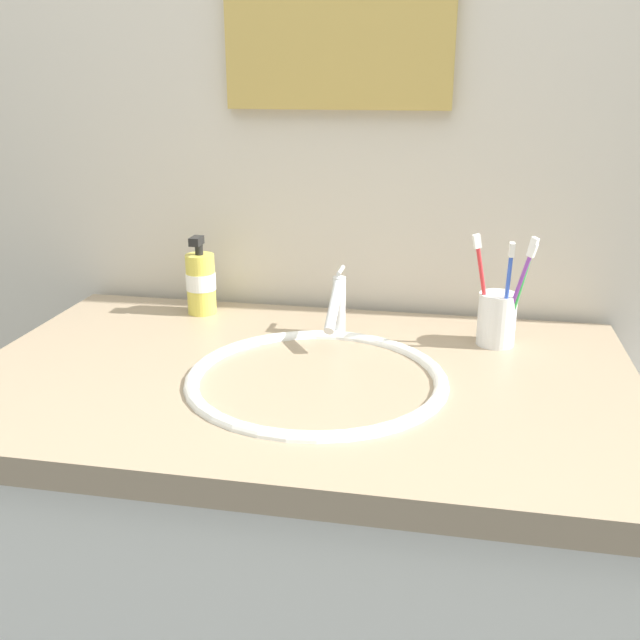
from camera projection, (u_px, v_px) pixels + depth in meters
tiled_wall_back at (340, 153)px, 1.41m from camera, size 2.28×0.04×2.40m
vanity_counter at (302, 595)px, 1.31m from camera, size 1.08×0.67×0.89m
sink_basin at (316, 403)px, 1.15m from camera, size 0.42×0.42×0.12m
faucet at (337, 304)px, 1.29m from camera, size 0.02×0.15×0.12m
toothbrush_cup at (497, 319)px, 1.27m from camera, size 0.07×0.07×0.09m
toothbrush_purple at (518, 288)px, 1.22m from camera, size 0.05×0.04×0.19m
toothbrush_red at (483, 282)px, 1.24m from camera, size 0.05×0.03×0.20m
toothbrush_blue at (507, 288)px, 1.22m from camera, size 0.01×0.03×0.19m
toothbrush_green at (521, 285)px, 1.22m from camera, size 0.05×0.04×0.20m
soap_dispenser at (201, 282)px, 1.43m from camera, size 0.06×0.06×0.16m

